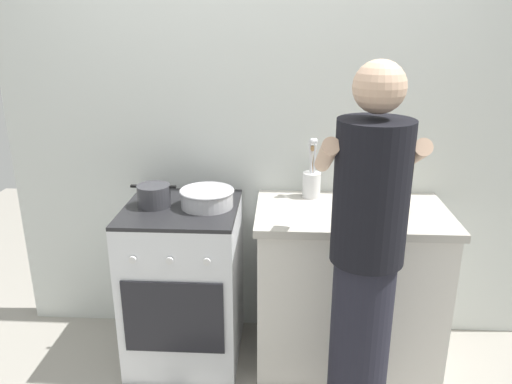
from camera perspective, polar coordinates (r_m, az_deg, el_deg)
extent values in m
plane|color=gray|center=(2.94, -1.17, -19.57)|extent=(6.00, 6.00, 0.00)
cube|color=silver|center=(2.85, 3.46, 7.19)|extent=(3.20, 0.10, 2.50)
cube|color=silver|center=(2.84, 10.36, -10.94)|extent=(0.96, 0.56, 0.86)
cube|color=#B7B2A8|center=(2.64, 10.93, -2.44)|extent=(1.00, 0.60, 0.04)
cube|color=silver|center=(2.86, -8.13, -10.33)|extent=(0.60, 0.60, 0.88)
cube|color=#232326|center=(2.67, -8.57, -1.87)|extent=(0.60, 0.60, 0.02)
cube|color=black|center=(2.61, -9.41, -13.97)|extent=(0.51, 0.01, 0.40)
cylinder|color=silver|center=(2.50, -13.91, -7.52)|extent=(0.04, 0.01, 0.04)
cylinder|color=silver|center=(2.45, -9.84, -7.74)|extent=(0.04, 0.01, 0.04)
cylinder|color=silver|center=(2.42, -5.64, -7.92)|extent=(0.04, 0.01, 0.04)
cylinder|color=#38383D|center=(2.68, -11.56, -0.42)|extent=(0.17, 0.17, 0.12)
cube|color=black|center=(2.69, -13.73, 0.66)|extent=(0.04, 0.02, 0.01)
cube|color=black|center=(2.64, -9.49, 0.60)|extent=(0.04, 0.02, 0.01)
cylinder|color=#B7B7BC|center=(2.64, -5.60, -0.72)|extent=(0.27, 0.27, 0.09)
torus|color=#B7B7BC|center=(2.62, -5.63, 0.14)|extent=(0.29, 0.29, 0.01)
cylinder|color=silver|center=(2.78, 6.34, 0.81)|extent=(0.10, 0.10, 0.14)
cylinder|color=silver|center=(2.78, 6.20, 2.43)|extent=(0.03, 0.02, 0.25)
sphere|color=silver|center=(2.74, 6.30, 5.15)|extent=(0.03, 0.03, 0.03)
cylinder|color=silver|center=(2.74, 6.32, 2.53)|extent=(0.04, 0.03, 0.30)
sphere|color=silver|center=(2.70, 6.44, 5.80)|extent=(0.03, 0.03, 0.03)
cylinder|color=#9E7547|center=(2.76, 6.38, 2.28)|extent=(0.04, 0.04, 0.25)
sphere|color=#9E7547|center=(2.72, 6.49, 4.97)|extent=(0.03, 0.03, 0.03)
cylinder|color=silver|center=(2.75, 6.62, 2.57)|extent=(0.02, 0.05, 0.29)
sphere|color=silver|center=(2.71, 6.75, 5.78)|extent=(0.03, 0.03, 0.03)
cylinder|color=silver|center=(2.66, 11.18, -1.09)|extent=(0.04, 0.04, 0.06)
cylinder|color=red|center=(2.65, 11.23, -0.25)|extent=(0.04, 0.04, 0.02)
cylinder|color=gold|center=(2.63, 16.49, -0.13)|extent=(0.06, 0.06, 0.21)
cylinder|color=gold|center=(2.59, 16.74, 2.45)|extent=(0.03, 0.03, 0.04)
cylinder|color=black|center=(2.59, 16.80, 3.00)|extent=(0.03, 0.03, 0.02)
cylinder|color=black|center=(2.35, 11.62, -17.36)|extent=(0.26, 0.26, 0.90)
cylinder|color=black|center=(2.01, 13.00, -0.07)|extent=(0.30, 0.30, 0.58)
sphere|color=#D3AA8C|center=(1.92, 13.91, 11.57)|extent=(0.20, 0.20, 0.20)
cylinder|color=#D3AA8C|center=(2.09, 8.01, 4.11)|extent=(0.07, 0.41, 0.24)
cylinder|color=#D3AA8C|center=(2.15, 17.10, 3.84)|extent=(0.07, 0.41, 0.24)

